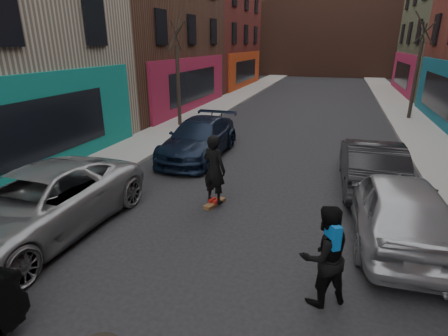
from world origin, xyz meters
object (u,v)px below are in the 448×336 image
Objects in this scene: parked_left_far at (37,205)px; skateboarder at (214,169)px; parked_left_end at (199,138)px; pedestrian at (324,255)px; tree_left_far at (177,64)px; tree_right_far at (419,59)px; skateboard at (215,203)px; parked_right_far at (397,206)px; parked_right_end at (371,164)px.

skateboarder is at bearing 40.27° from parked_left_far.
parked_left_end is 2.76× the size of pedestrian.
tree_right_far is (12.40, 6.00, 0.15)m from tree_left_far.
tree_left_far is 0.96× the size of tree_right_far.
parked_left_far reaches higher than skateboard.
tree_left_far is at bearing 121.65° from parked_left_end.
pedestrian is (-4.16, -17.93, -2.58)m from tree_right_far.
tree_right_far is 3.60× the size of pedestrian.
skateboard is (-7.28, -14.77, -3.48)m from tree_right_far.
parked_left_end is at bearing -57.02° from tree_left_far.
pedestrian is at bearing -55.66° from parked_left_end.
parked_right_far is 3.17m from pedestrian.
parked_right_far is at bearing 13.32° from skateboard.
skateboard is at bearing -0.00° from skateboarder.
parked_right_far is at bearing -152.62° from pedestrian.
tree_right_far is 18.58m from pedestrian.
tree_left_far is at bearing 98.94° from parked_left_far.
parked_left_end is 4.67m from skateboarder.
pedestrian is (8.24, -11.93, -2.43)m from tree_left_far.
tree_left_far is 10.41m from skateboarder.
parked_right_far is at bearing -35.12° from parked_left_end.
skateboard is 1.04m from skateboarder.
skateboarder reaches higher than parked_left_far.
parked_right_end is (6.40, -1.32, 0.03)m from parked_left_end.
parked_left_far is 4.54m from skateboard.
parked_left_far is 4.49m from skateboarder.
parked_left_far is at bearing -81.88° from tree_left_far.
tree_left_far is 3.27× the size of skateboarder.
tree_right_far reaches higher than skateboard.
skateboarder is (3.46, 2.85, 0.29)m from parked_left_far.
skateboarder is at bearing 0.00° from skateboard.
skateboarder reaches higher than parked_right_far.
skateboard is at bearing -64.31° from parked_left_end.
parked_left_far is at bearing -36.77° from pedestrian.
parked_right_end is 5.18m from skateboard.
parked_right_far is 4.66m from skateboarder.
parked_right_far is 4.72m from skateboard.
parked_left_far reaches higher than parked_right_end.
parked_right_end is (7.74, 5.67, -0.02)m from parked_left_far.
pedestrian is (-1.51, -2.78, 0.12)m from parked_right_far.
parked_left_end is 1.09× the size of parked_right_end.
parked_left_far is 3.06× the size of pedestrian.
parked_right_end is at bearing -13.01° from parked_left_end.
parked_left_far is 1.19× the size of parked_right_far.
skateboarder is 4.44m from pedestrian.
skateboarder is at bearing -59.75° from tree_left_far.
skateboarder is (-4.64, 0.37, 0.27)m from parked_right_far.
skateboarder is at bearing -7.84° from parked_right_far.
skateboard is at bearing 30.94° from parked_right_end.
tree_right_far reaches higher than tree_left_far.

